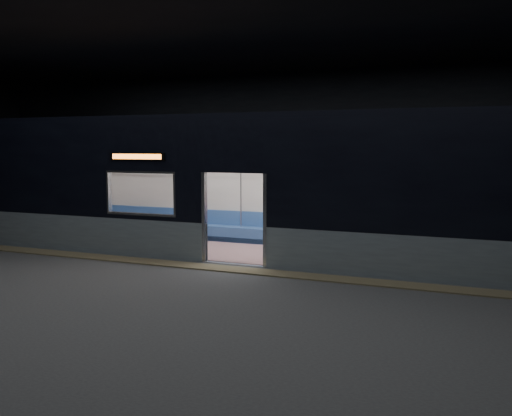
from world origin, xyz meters
The scene contains 7 objects.
station_floor centered at (0.00, 0.00, -0.01)m, with size 24.00×14.00×0.01m, color #47494C.
station_envelope centered at (0.00, 0.00, 3.66)m, with size 24.00×14.00×5.00m.
tactile_strip centered at (0.00, 0.55, 0.01)m, with size 22.80×0.50×0.03m, color #8C7F59.
metro_car centered at (0.00, 2.54, 1.85)m, with size 18.00×3.04×3.35m.
passenger centered at (0.90, 3.55, 0.78)m, with size 0.40×0.67×1.33m.
handbag centered at (0.87, 3.33, 0.67)m, with size 0.28×0.24×0.14m, color black.
transit_map centered at (2.72, 3.85, 1.48)m, with size 1.01×0.03×0.66m, color white.
Camera 1 is at (4.83, -9.77, 2.63)m, focal length 38.00 mm.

